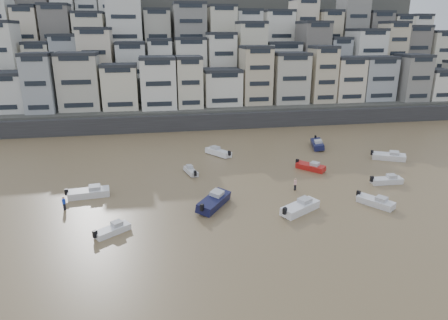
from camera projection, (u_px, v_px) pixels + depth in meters
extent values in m
cube|color=#38383A|center=(222.00, 121.00, 89.67)|extent=(140.00, 3.00, 3.50)
cube|color=#4C4C47|center=(237.00, 113.00, 96.99)|extent=(140.00, 14.00, 4.00)
cube|color=#4C4C47|center=(228.00, 93.00, 107.29)|extent=(140.00, 14.00, 10.00)
cube|color=#4C4C47|center=(220.00, 73.00, 117.27)|extent=(140.00, 14.00, 18.00)
cube|color=#4C4C47|center=(214.00, 57.00, 127.26)|extent=(140.00, 16.00, 26.00)
cube|color=#4C4C47|center=(208.00, 46.00, 139.43)|extent=(140.00, 18.00, 32.00)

